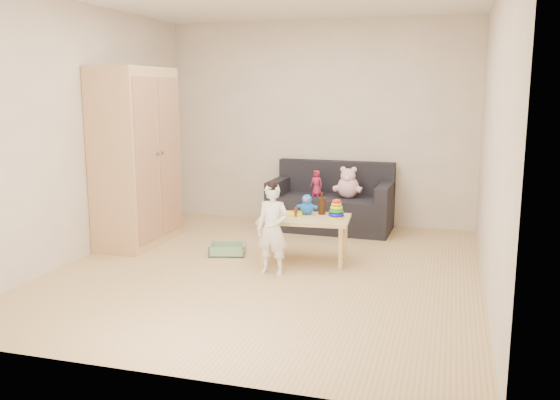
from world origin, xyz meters
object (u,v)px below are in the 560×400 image
(sofa, at_px, (330,213))
(toddler, at_px, (273,230))
(play_table, at_px, (305,239))
(wardrobe, at_px, (136,157))

(sofa, height_order, toddler, toddler)
(sofa, distance_m, toddler, 1.95)
(play_table, height_order, toddler, toddler)
(play_table, xyz_separation_m, toddler, (-0.20, -0.46, 0.19))
(sofa, relative_size, play_table, 1.69)
(sofa, height_order, play_table, play_table)
(wardrobe, xyz_separation_m, play_table, (1.99, -0.21, -0.75))
(wardrobe, xyz_separation_m, toddler, (1.80, -0.67, -0.56))
(play_table, bearing_deg, toddler, -113.27)
(sofa, bearing_deg, toddler, -93.03)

